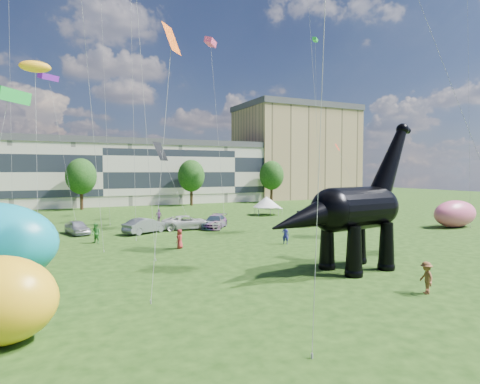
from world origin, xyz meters
name	(u,v)px	position (x,y,z in m)	size (l,w,h in m)	color
ground	(329,271)	(0.00, 0.00, 0.00)	(220.00, 220.00, 0.00)	#16330C
terrace_row	(100,175)	(-8.00, 62.00, 6.00)	(78.00, 11.00, 12.00)	beige
apartment_block	(296,154)	(40.00, 65.00, 11.00)	(28.00, 18.00, 22.00)	tan
tree_mid_left	(81,173)	(-12.00, 53.00, 6.29)	(5.20, 5.20, 9.44)	#382314
tree_mid_right	(191,173)	(8.00, 53.00, 6.29)	(5.20, 5.20, 9.44)	#382314
tree_far_right	(272,173)	(26.00, 53.00, 6.29)	(5.20, 5.20, 9.44)	#382314
dinosaur_sculpture	(351,211)	(1.33, -0.57, 4.01)	(13.05, 4.10, 10.62)	black
car_silver	(77,227)	(-14.41, 24.05, 0.75)	(1.76, 4.38, 1.49)	silver
car_grey	(145,226)	(-7.71, 21.63, 0.83)	(1.75, 5.02, 1.65)	gray
car_white	(187,222)	(-2.74, 22.52, 0.80)	(2.65, 5.75, 1.60)	silver
car_dark	(215,222)	(0.50, 21.96, 0.77)	(2.16, 5.30, 1.54)	#595960
gazebo_near	(270,204)	(13.61, 31.83, 1.68)	(4.16, 4.16, 2.39)	silver
gazebo_far	(266,202)	(12.83, 31.67, 2.01)	(5.13, 5.13, 2.86)	silver
inflatable_pink	(455,214)	(26.76, 10.44, 1.61)	(6.44, 3.22, 3.22)	#E65984
visitors	(221,229)	(-1.40, 15.63, 0.88)	(49.04, 39.15, 1.88)	olive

